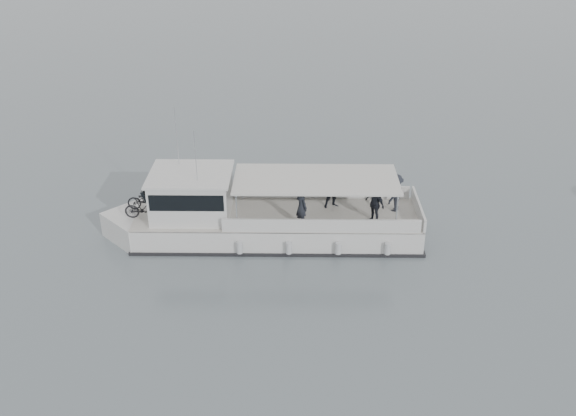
# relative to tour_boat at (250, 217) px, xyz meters

# --- Properties ---
(ground) EXTENTS (1400.00, 1400.00, 0.00)m
(ground) POSITION_rel_tour_boat_xyz_m (-4.49, -0.50, -1.03)
(ground) COLOR #556164
(ground) RESTS_ON ground
(tour_boat) EXTENTS (14.98, 6.78, 6.28)m
(tour_boat) POSITION_rel_tour_boat_xyz_m (0.00, 0.00, 0.00)
(tour_boat) COLOR silver
(tour_boat) RESTS_ON ground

